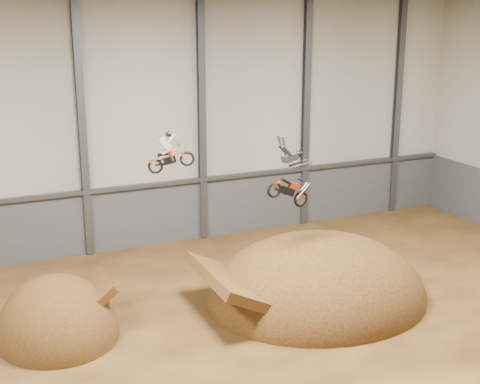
# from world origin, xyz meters

# --- Properties ---
(floor) EXTENTS (40.00, 40.00, 0.00)m
(floor) POSITION_xyz_m (0.00, 0.00, 0.00)
(floor) COLOR #432A11
(floor) RESTS_ON ground
(back_wall) EXTENTS (40.00, 0.10, 14.00)m
(back_wall) POSITION_xyz_m (0.00, 15.00, 7.00)
(back_wall) COLOR #BAB6A4
(back_wall) RESTS_ON ground
(lower_band_back) EXTENTS (39.80, 0.18, 3.50)m
(lower_band_back) POSITION_xyz_m (0.00, 14.90, 1.75)
(lower_band_back) COLOR #4D5054
(lower_band_back) RESTS_ON ground
(steel_rail) EXTENTS (39.80, 0.35, 0.20)m
(steel_rail) POSITION_xyz_m (0.00, 14.75, 3.55)
(steel_rail) COLOR #47494F
(steel_rail) RESTS_ON lower_band_back
(steel_column_2) EXTENTS (0.40, 0.36, 13.90)m
(steel_column_2) POSITION_xyz_m (-3.33, 14.80, 7.00)
(steel_column_2) COLOR #47494F
(steel_column_2) RESTS_ON ground
(steel_column_3) EXTENTS (0.40, 0.36, 13.90)m
(steel_column_3) POSITION_xyz_m (3.33, 14.80, 7.00)
(steel_column_3) COLOR #47494F
(steel_column_3) RESTS_ON ground
(steel_column_4) EXTENTS (0.40, 0.36, 13.90)m
(steel_column_4) POSITION_xyz_m (10.00, 14.80, 7.00)
(steel_column_4) COLOR #47494F
(steel_column_4) RESTS_ON ground
(steel_column_5) EXTENTS (0.40, 0.36, 13.90)m
(steel_column_5) POSITION_xyz_m (16.67, 14.80, 7.00)
(steel_column_5) COLOR #47494F
(steel_column_5) RESTS_ON ground
(takeoff_ramp) EXTENTS (4.99, 5.75, 4.99)m
(takeoff_ramp) POSITION_xyz_m (-6.50, 5.93, 0.00)
(takeoff_ramp) COLOR #3A220E
(takeoff_ramp) RESTS_ON ground
(landing_ramp) EXTENTS (10.41, 9.21, 6.01)m
(landing_ramp) POSITION_xyz_m (5.08, 4.66, 0.00)
(landing_ramp) COLOR #3A220E
(landing_ramp) RESTS_ON ground
(fmx_rider_a) EXTENTS (2.23, 1.14, 1.99)m
(fmx_rider_a) POSITION_xyz_m (-1.84, 4.35, 7.78)
(fmx_rider_a) COLOR #E45218
(fmx_rider_b) EXTENTS (3.82, 1.36, 3.52)m
(fmx_rider_b) POSITION_xyz_m (2.98, 4.05, 6.38)
(fmx_rider_b) COLOR #AF1F07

